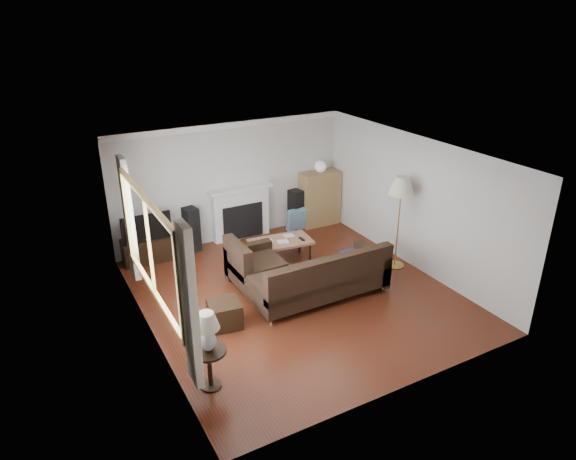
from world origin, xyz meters
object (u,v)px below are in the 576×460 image
sectional_sofa (319,275)px  coffee_table (281,251)px  side_table (210,368)px  tv_stand (148,250)px  bookshelf (319,198)px  floor_lamp (398,223)px

sectional_sofa → coffee_table: (0.04, 1.47, -0.19)m
coffee_table → side_table: (-2.49, -2.73, 0.06)m
tv_stand → coffee_table: 2.59m
bookshelf → side_table: bearing=-136.1°
tv_stand → coffee_table: size_ratio=0.81×
bookshelf → tv_stand: bearing=-179.9°
tv_stand → coffee_table: bearing=-29.6°
tv_stand → bookshelf: bearing=0.1°
sectional_sofa → coffee_table: sectional_sofa is taller
tv_stand → sectional_sofa: size_ratio=0.37×
tv_stand → side_table: (-0.24, -4.01, 0.05)m
side_table → tv_stand: bearing=86.6°
coffee_table → floor_lamp: bearing=-27.5°
tv_stand → bookshelf: bookshelf is taller
bookshelf → side_table: (-4.17, -4.02, -0.33)m
tv_stand → sectional_sofa: 3.54m
bookshelf → coffee_table: bearing=-142.5°
tv_stand → coffee_table: (2.25, -1.28, -0.01)m
bookshelf → sectional_sofa: size_ratio=0.48×
coffee_table → side_table: 3.70m
tv_stand → bookshelf: (3.93, 0.01, 0.38)m
tv_stand → floor_lamp: floor_lamp is taller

